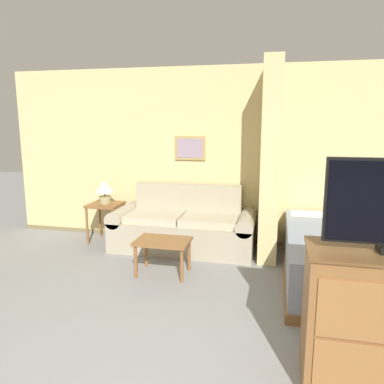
% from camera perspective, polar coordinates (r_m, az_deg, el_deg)
% --- Properties ---
extents(wall_back, '(6.71, 0.16, 2.60)m').
position_cam_1_polar(wall_back, '(5.59, 4.42, 5.34)').
color(wall_back, '#DBC484').
rests_on(wall_back, ground_plane).
extents(wall_partition_pillar, '(0.24, 0.84, 2.60)m').
position_cam_1_polar(wall_partition_pillar, '(5.06, 11.95, 4.64)').
color(wall_partition_pillar, '#DBC484').
rests_on(wall_partition_pillar, ground_plane).
extents(couch, '(2.04, 0.84, 0.90)m').
position_cam_1_polar(couch, '(5.40, -1.26, -5.33)').
color(couch, tan).
rests_on(couch, ground_plane).
extents(coffee_table, '(0.64, 0.44, 0.43)m').
position_cam_1_polar(coffee_table, '(4.51, -4.46, -8.01)').
color(coffee_table, brown).
rests_on(coffee_table, ground_plane).
extents(side_table, '(0.47, 0.47, 0.59)m').
position_cam_1_polar(side_table, '(5.83, -13.04, -2.63)').
color(side_table, brown).
rests_on(side_table, ground_plane).
extents(table_lamp, '(0.29, 0.29, 0.36)m').
position_cam_1_polar(table_lamp, '(5.77, -13.18, 0.50)').
color(table_lamp, tan).
rests_on(table_lamp, side_table).
extents(bed, '(1.52, 2.18, 0.58)m').
position_cam_1_polar(bed, '(4.66, 23.40, -9.23)').
color(bed, brown).
rests_on(bed, ground_plane).
extents(backpack, '(0.29, 0.23, 0.39)m').
position_cam_1_polar(backpack, '(4.73, 25.95, -3.01)').
color(backpack, '#232D4C').
rests_on(backpack, bed).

